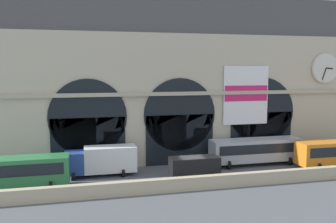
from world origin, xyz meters
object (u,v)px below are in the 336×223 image
object	(u,v)px
van_center	(194,166)
bus_mideast	(255,150)
bus_west	(8,172)
box_truck_midwest	(102,160)

from	to	relation	value
van_center	bus_mideast	distance (m)	9.24
bus_west	bus_mideast	world-z (taller)	same
bus_west	box_truck_midwest	distance (m)	9.23
bus_west	van_center	world-z (taller)	bus_west
bus_mideast	van_center	bearing A→B (deg)	-159.50
bus_west	van_center	size ratio (longest dim) A/B	2.12
box_truck_midwest	bus_mideast	bearing A→B (deg)	0.63
bus_west	van_center	bearing A→B (deg)	-0.57
van_center	box_truck_midwest	bearing A→B (deg)	162.14
bus_west	box_truck_midwest	world-z (taller)	box_truck_midwest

